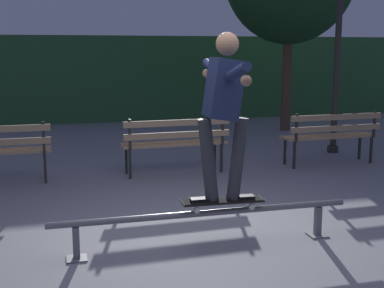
{
  "coord_description": "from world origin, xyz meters",
  "views": [
    {
      "loc": [
        -1.3,
        -4.59,
        1.85
      ],
      "look_at": [
        0.09,
        0.7,
        0.85
      ],
      "focal_mm": 48.43,
      "sensor_mm": 36.0,
      "label": 1
    }
  ],
  "objects_px": {
    "skateboard": "(222,201)",
    "skateboarder": "(224,103)",
    "park_bench_left_center": "(175,139)",
    "lamp_post_right": "(339,13)",
    "park_bench_right_center": "(332,132)",
    "grind_rail": "(204,218)"
  },
  "relations": [
    {
      "from": "lamp_post_right",
      "to": "park_bench_right_center",
      "type": "bearing_deg",
      "value": -121.48
    },
    {
      "from": "grind_rail",
      "to": "park_bench_right_center",
      "type": "relative_size",
      "value": 1.79
    },
    {
      "from": "skateboarder",
      "to": "lamp_post_right",
      "type": "distance_m",
      "value": 5.24
    },
    {
      "from": "grind_rail",
      "to": "skateboard",
      "type": "relative_size",
      "value": 3.67
    },
    {
      "from": "park_bench_left_center",
      "to": "skateboarder",
      "type": "bearing_deg",
      "value": -94.04
    },
    {
      "from": "skateboarder",
      "to": "park_bench_left_center",
      "type": "relative_size",
      "value": 0.97
    },
    {
      "from": "skateboard",
      "to": "park_bench_left_center",
      "type": "xyz_separation_m",
      "value": [
        0.21,
        2.92,
        0.1
      ]
    },
    {
      "from": "park_bench_right_center",
      "to": "skateboard",
      "type": "bearing_deg",
      "value": -133.85
    },
    {
      "from": "skateboard",
      "to": "park_bench_left_center",
      "type": "height_order",
      "value": "park_bench_left_center"
    },
    {
      "from": "grind_rail",
      "to": "skateboard",
      "type": "xyz_separation_m",
      "value": [
        0.18,
        0.0,
        0.15
      ]
    },
    {
      "from": "park_bench_right_center",
      "to": "lamp_post_right",
      "type": "distance_m",
      "value": 2.24
    },
    {
      "from": "grind_rail",
      "to": "skateboard",
      "type": "bearing_deg",
      "value": 0.0
    },
    {
      "from": "skateboard",
      "to": "park_bench_left_center",
      "type": "bearing_deg",
      "value": 85.9
    },
    {
      "from": "skateboard",
      "to": "park_bench_right_center",
      "type": "distance_m",
      "value": 4.04
    },
    {
      "from": "skateboarder",
      "to": "park_bench_right_center",
      "type": "xyz_separation_m",
      "value": [
        2.8,
        2.92,
        -0.83
      ]
    },
    {
      "from": "skateboard",
      "to": "lamp_post_right",
      "type": "relative_size",
      "value": 0.2
    },
    {
      "from": "skateboard",
      "to": "skateboarder",
      "type": "xyz_separation_m",
      "value": [
        0.0,
        -0.0,
        0.94
      ]
    },
    {
      "from": "grind_rail",
      "to": "park_bench_left_center",
      "type": "bearing_deg",
      "value": 82.45
    },
    {
      "from": "skateboarder",
      "to": "park_bench_right_center",
      "type": "bearing_deg",
      "value": 46.18
    },
    {
      "from": "grind_rail",
      "to": "park_bench_left_center",
      "type": "xyz_separation_m",
      "value": [
        0.39,
        2.92,
        0.25
      ]
    },
    {
      "from": "grind_rail",
      "to": "park_bench_left_center",
      "type": "height_order",
      "value": "park_bench_left_center"
    },
    {
      "from": "lamp_post_right",
      "to": "skateboarder",
      "type": "bearing_deg",
      "value": -131.19
    }
  ]
}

